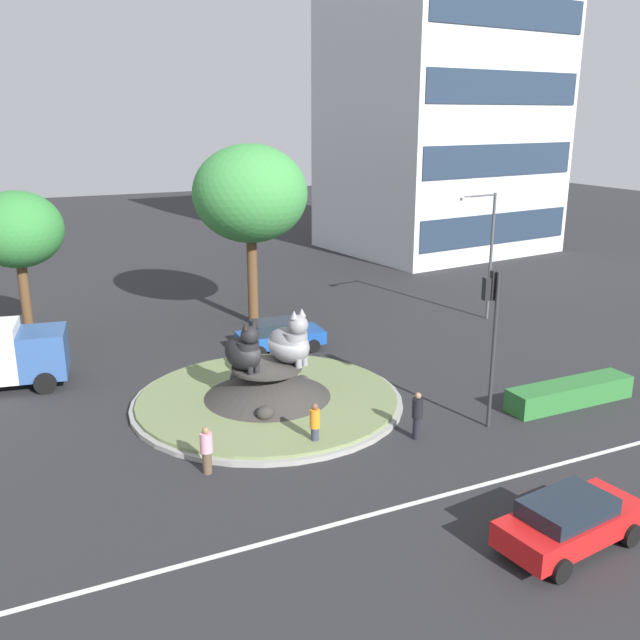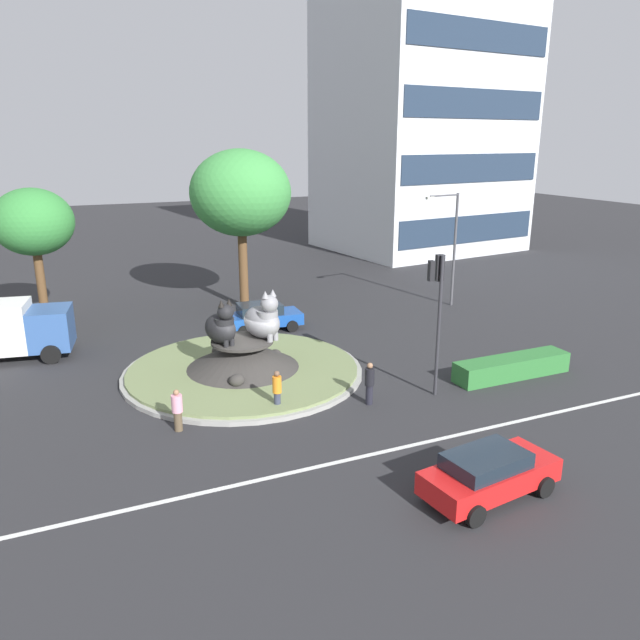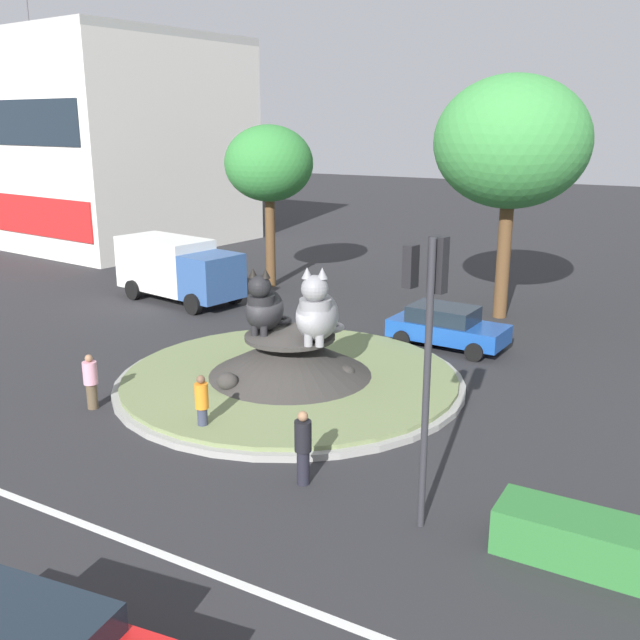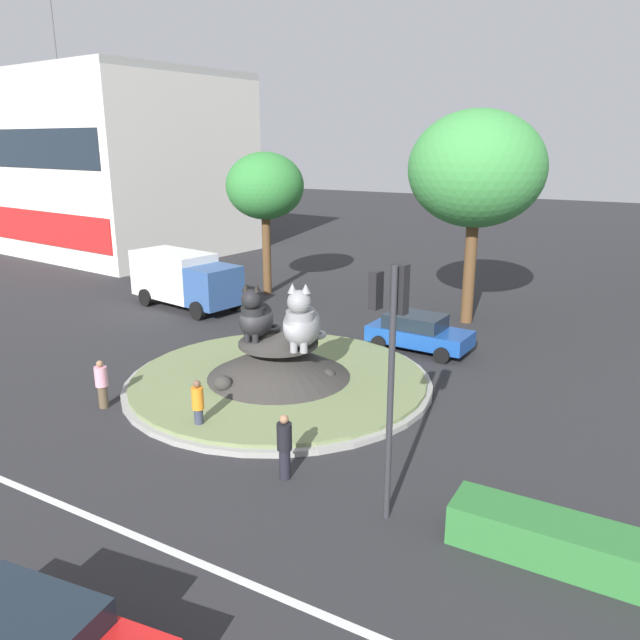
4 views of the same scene
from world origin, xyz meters
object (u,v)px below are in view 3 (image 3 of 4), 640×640
at_px(pedestrian_orange_shirt, 202,404).
at_px(delivery_box_truck, 177,267).
at_px(broadleaf_tree_behind_island, 269,165).
at_px(cat_statue_black, 264,307).
at_px(second_tree_near_tower, 512,143).
at_px(shophouse_block, 83,142).
at_px(cat_statue_grey, 317,313).
at_px(pedestrian_black_shirt, 303,446).
at_px(pedestrian_pink_shirt, 91,381).
at_px(traffic_light_mast, 428,322).
at_px(hatchback_near_shophouse, 447,326).

relative_size(pedestrian_orange_shirt, delivery_box_truck, 0.25).
bearing_deg(broadleaf_tree_behind_island, cat_statue_black, -57.11).
bearing_deg(delivery_box_truck, second_tree_near_tower, 28.05).
bearing_deg(shophouse_block, cat_statue_grey, -25.38).
distance_m(pedestrian_black_shirt, pedestrian_orange_shirt, 3.68).
xyz_separation_m(shophouse_block, pedestrian_black_shirt, (31.38, -22.89, -5.61)).
distance_m(second_tree_near_tower, pedestrian_pink_shirt, 18.11).
xyz_separation_m(cat_statue_grey, traffic_light_mast, (5.51, -5.35, 1.82)).
xyz_separation_m(traffic_light_mast, hatchback_near_shophouse, (-3.60, 11.29, -3.45)).
relative_size(broadleaf_tree_behind_island, delivery_box_truck, 1.18).
bearing_deg(broadleaf_tree_behind_island, second_tree_near_tower, -0.51).
distance_m(shophouse_block, hatchback_near_shophouse, 33.34).
relative_size(traffic_light_mast, pedestrian_orange_shirt, 3.53).
bearing_deg(traffic_light_mast, pedestrian_orange_shirt, 90.54).
height_order(shophouse_block, second_tree_near_tower, shophouse_block).
bearing_deg(pedestrian_black_shirt, cat_statue_black, -173.82).
relative_size(pedestrian_black_shirt, pedestrian_pink_shirt, 1.09).
bearing_deg(cat_statue_grey, pedestrian_pink_shirt, -69.86).
height_order(cat_statue_black, broadleaf_tree_behind_island, broadleaf_tree_behind_island).
height_order(traffic_light_mast, shophouse_block, shophouse_block).
distance_m(second_tree_near_tower, delivery_box_truck, 15.20).
distance_m(shophouse_block, broadleaf_tree_behind_island, 20.78).
relative_size(pedestrian_pink_shirt, delivery_box_truck, 0.25).
relative_size(traffic_light_mast, shophouse_block, 0.27).
distance_m(pedestrian_orange_shirt, hatchback_near_shophouse, 10.61).
height_order(pedestrian_black_shirt, hatchback_near_shophouse, pedestrian_black_shirt).
relative_size(broadleaf_tree_behind_island, pedestrian_pink_shirt, 4.83).
xyz_separation_m(broadleaf_tree_behind_island, pedestrian_orange_shirt, (8.12, -15.37, -5.01)).
height_order(pedestrian_black_shirt, pedestrian_orange_shirt, pedestrian_black_shirt).
bearing_deg(traffic_light_mast, pedestrian_pink_shirt, 94.79).
distance_m(pedestrian_black_shirt, pedestrian_pink_shirt, 7.47).
xyz_separation_m(traffic_light_mast, shophouse_block, (-34.25, 23.07, 2.29)).
bearing_deg(delivery_box_truck, traffic_light_mast, -26.07).
bearing_deg(cat_statue_black, broadleaf_tree_behind_island, -164.92).
relative_size(second_tree_near_tower, pedestrian_pink_shirt, 6.03).
bearing_deg(pedestrian_black_shirt, broadleaf_tree_behind_island, -179.24).
height_order(cat_statue_grey, shophouse_block, shophouse_block).
xyz_separation_m(pedestrian_pink_shirt, delivery_box_truck, (-6.22, 10.91, 0.70)).
height_order(shophouse_block, pedestrian_pink_shirt, shophouse_block).
height_order(cat_statue_grey, pedestrian_black_shirt, cat_statue_grey).
distance_m(cat_statue_black, broadleaf_tree_behind_island, 13.63).
bearing_deg(pedestrian_black_shirt, shophouse_block, -161.07).
distance_m(cat_statue_grey, shophouse_block, 34.02).
bearing_deg(pedestrian_orange_shirt, cat_statue_black, -105.59).
height_order(cat_statue_black, second_tree_near_tower, second_tree_near_tower).
bearing_deg(delivery_box_truck, cat_statue_black, -25.78).
distance_m(pedestrian_black_shirt, delivery_box_truck, 17.97).
bearing_deg(delivery_box_truck, pedestrian_pink_shirt, -50.75).
xyz_separation_m(pedestrian_black_shirt, delivery_box_truck, (-13.65, 11.66, 0.61)).
bearing_deg(hatchback_near_shophouse, cat_statue_black, -119.85).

